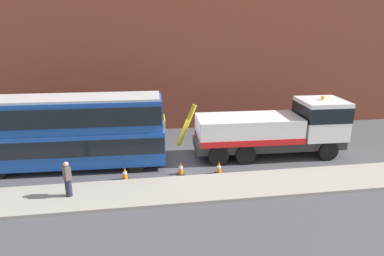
{
  "coord_description": "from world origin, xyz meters",
  "views": [
    {
      "loc": [
        -2.1,
        -18.93,
        7.88
      ],
      "look_at": [
        0.71,
        -0.42,
        2.0
      ],
      "focal_mm": 31.68,
      "sensor_mm": 36.0,
      "label": 1
    }
  ],
  "objects_px": {
    "pedestrian_onlooker": "(68,179)",
    "traffic_cone_midway": "(181,168)",
    "traffic_cone_near_truck": "(219,168)",
    "double_decker_bus": "(64,130)",
    "recovery_tow_truck": "(277,128)",
    "traffic_cone_near_bus": "(125,174)"
  },
  "relations": [
    {
      "from": "pedestrian_onlooker",
      "to": "traffic_cone_midway",
      "type": "xyz_separation_m",
      "value": [
        5.44,
        1.87,
        -0.64
      ]
    },
    {
      "from": "traffic_cone_midway",
      "to": "traffic_cone_near_truck",
      "type": "xyz_separation_m",
      "value": [
        2.05,
        -0.24,
        0.0
      ]
    },
    {
      "from": "double_decker_bus",
      "to": "recovery_tow_truck",
      "type": "bearing_deg",
      "value": 1.89
    },
    {
      "from": "recovery_tow_truck",
      "to": "traffic_cone_near_truck",
      "type": "xyz_separation_m",
      "value": [
        -4.03,
        -2.09,
        -1.42
      ]
    },
    {
      "from": "recovery_tow_truck",
      "to": "traffic_cone_midway",
      "type": "xyz_separation_m",
      "value": [
        -6.08,
        -1.84,
        -1.42
      ]
    },
    {
      "from": "pedestrian_onlooker",
      "to": "traffic_cone_midway",
      "type": "relative_size",
      "value": 2.38
    },
    {
      "from": "double_decker_bus",
      "to": "traffic_cone_near_truck",
      "type": "height_order",
      "value": "double_decker_bus"
    },
    {
      "from": "double_decker_bus",
      "to": "traffic_cone_near_bus",
      "type": "height_order",
      "value": "double_decker_bus"
    },
    {
      "from": "traffic_cone_midway",
      "to": "traffic_cone_near_truck",
      "type": "relative_size",
      "value": 1.0
    },
    {
      "from": "traffic_cone_near_bus",
      "to": "pedestrian_onlooker",
      "type": "bearing_deg",
      "value": -146.59
    },
    {
      "from": "pedestrian_onlooker",
      "to": "traffic_cone_midway",
      "type": "height_order",
      "value": "pedestrian_onlooker"
    },
    {
      "from": "double_decker_bus",
      "to": "traffic_cone_midway",
      "type": "relative_size",
      "value": 15.43
    },
    {
      "from": "traffic_cone_near_bus",
      "to": "traffic_cone_near_truck",
      "type": "bearing_deg",
      "value": -0.18
    },
    {
      "from": "pedestrian_onlooker",
      "to": "traffic_cone_near_bus",
      "type": "xyz_separation_m",
      "value": [
        2.49,
        1.64,
        -0.64
      ]
    },
    {
      "from": "recovery_tow_truck",
      "to": "pedestrian_onlooker",
      "type": "bearing_deg",
      "value": -160.17
    },
    {
      "from": "pedestrian_onlooker",
      "to": "traffic_cone_midway",
      "type": "bearing_deg",
      "value": -14.58
    },
    {
      "from": "double_decker_bus",
      "to": "traffic_cone_midway",
      "type": "distance_m",
      "value": 6.76
    },
    {
      "from": "pedestrian_onlooker",
      "to": "recovery_tow_truck",
      "type": "bearing_deg",
      "value": -15.67
    },
    {
      "from": "double_decker_bus",
      "to": "pedestrian_onlooker",
      "type": "bearing_deg",
      "value": -76.24
    },
    {
      "from": "traffic_cone_near_truck",
      "to": "pedestrian_onlooker",
      "type": "bearing_deg",
      "value": -167.75
    },
    {
      "from": "double_decker_bus",
      "to": "traffic_cone_near_bus",
      "type": "distance_m",
      "value": 4.31
    },
    {
      "from": "double_decker_bus",
      "to": "pedestrian_onlooker",
      "type": "xyz_separation_m",
      "value": [
        0.78,
        -3.73,
        -1.25
      ]
    }
  ]
}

